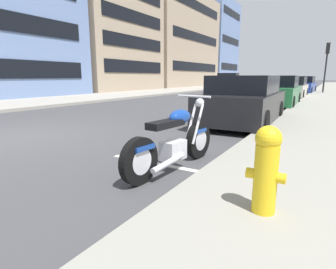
% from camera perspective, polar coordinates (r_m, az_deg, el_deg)
% --- Properties ---
extents(ground_plane, '(260.00, 260.00, 0.00)m').
position_cam_1_polar(ground_plane, '(7.43, -29.12, -0.44)').
color(ground_plane, '#3D3D3F').
extents(sidewalk_far_curb, '(120.00, 5.00, 0.14)m').
position_cam_1_polar(sidewalk_far_curb, '(20.75, -10.45, 8.22)').
color(sidewalk_far_curb, gray).
rests_on(sidewalk_far_curb, ground).
extents(parking_stall_stripe, '(0.12, 2.20, 0.01)m').
position_cam_1_polar(parking_stall_stripe, '(4.42, -0.22, -6.57)').
color(parking_stall_stripe, silver).
rests_on(parking_stall_stripe, ground).
extents(parked_motorcycle, '(2.17, 0.62, 1.12)m').
position_cam_1_polar(parked_motorcycle, '(4.16, 1.29, -1.61)').
color(parked_motorcycle, black).
rests_on(parked_motorcycle, ground).
extents(parked_car_behind_motorcycle, '(4.30, 1.99, 1.45)m').
position_cam_1_polar(parked_car_behind_motorcycle, '(8.58, 15.84, 6.83)').
color(parked_car_behind_motorcycle, black).
rests_on(parked_car_behind_motorcycle, ground).
extents(parked_car_near_corner, '(4.39, 1.96, 1.48)m').
position_cam_1_polar(parked_car_near_corner, '(14.42, 22.07, 8.34)').
color(parked_car_near_corner, '#236638').
rests_on(parked_car_near_corner, ground).
extents(parked_car_mid_block, '(4.65, 1.79, 1.42)m').
position_cam_1_polar(parked_car_mid_block, '(20.73, 24.81, 8.98)').
color(parked_car_mid_block, beige).
rests_on(parked_car_mid_block, ground).
extents(parked_car_across_street, '(4.53, 1.98, 1.47)m').
position_cam_1_polar(parked_car_across_street, '(26.72, 26.66, 9.31)').
color(parked_car_across_street, navy).
rests_on(parked_car_across_street, ground).
extents(crossing_truck, '(2.45, 5.73, 1.84)m').
position_cam_1_polar(crossing_truck, '(32.27, 14.00, 10.81)').
color(crossing_truck, maroon).
rests_on(crossing_truck, ground).
extents(fire_hydrant, '(0.24, 0.36, 0.85)m').
position_cam_1_polar(fire_hydrant, '(2.70, 20.11, -6.56)').
color(fire_hydrant, gold).
rests_on(fire_hydrant, sidewalk_near_curb).
extents(traffic_signal_near_corner, '(0.36, 0.28, 3.96)m').
position_cam_1_polar(traffic_signal_near_corner, '(26.20, 30.64, 13.97)').
color(traffic_signal_near_corner, black).
rests_on(traffic_signal_near_corner, sidewalk_near_curb).
extents(townhouse_near_left, '(10.05, 11.79, 10.59)m').
position_cam_1_polar(townhouse_near_left, '(30.39, -16.26, 19.01)').
color(townhouse_near_left, tan).
rests_on(townhouse_near_left, ground).
extents(townhouse_far_uphill, '(15.90, 10.48, 12.37)m').
position_cam_1_polar(townhouse_far_uphill, '(40.71, -0.74, 18.86)').
color(townhouse_far_uphill, tan).
rests_on(townhouse_far_uphill, ground).
extents(townhouse_behind_pole, '(10.41, 10.72, 14.41)m').
position_cam_1_polar(townhouse_behind_pole, '(53.15, 7.43, 18.30)').
color(townhouse_behind_pole, '#6B84B2').
rests_on(townhouse_behind_pole, ground).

